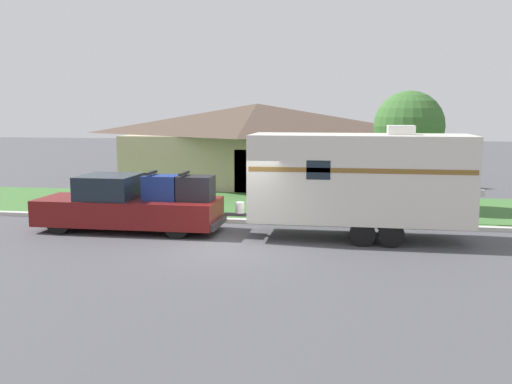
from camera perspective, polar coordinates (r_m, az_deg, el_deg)
The scene contains 8 objects.
ground_plane at distance 16.68m, azimuth -2.31°, elevation -5.66°, with size 120.00×120.00×0.00m, color #47474C.
curb_strip at distance 20.26m, azimuth -0.17°, elevation -2.95°, with size 80.00×0.30×0.14m.
lawn_strip at distance 23.82m, azimuth 1.28°, elevation -1.40°, with size 80.00×7.00×0.03m.
house_across_street at distance 31.02m, azimuth 0.12°, elevation 4.99°, with size 13.93×8.21×4.32m.
pickup_truck at distance 19.38m, azimuth -12.41°, elevation -1.27°, with size 6.14×2.09×2.00m.
travel_trailer at distance 17.87m, azimuth 10.31°, elevation 1.38°, with size 7.61×2.28×3.53m.
mailbox at distance 21.26m, azimuth 21.24°, elevation -0.56°, with size 0.48×0.20×1.24m.
tree_in_yard at distance 23.64m, azimuth 15.06°, elevation 6.36°, with size 2.80×2.80×4.75m.
Camera 1 is at (3.28, -15.85, 4.01)m, focal length 40.00 mm.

